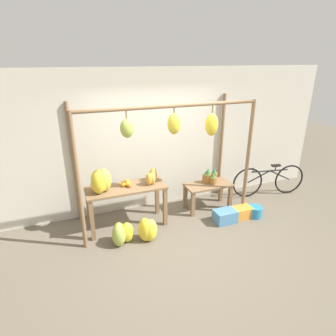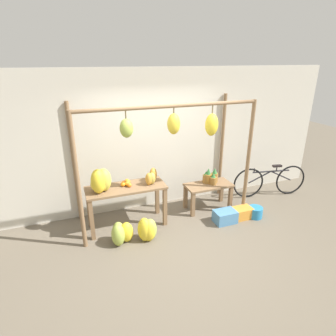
# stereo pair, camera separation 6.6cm
# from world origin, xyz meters

# --- Properties ---
(ground_plane) EXTENTS (20.00, 20.00, 0.00)m
(ground_plane) POSITION_xyz_m (0.00, 0.00, 0.00)
(ground_plane) COLOR #665B4C
(shop_wall_back) EXTENTS (8.00, 0.08, 2.80)m
(shop_wall_back) POSITION_xyz_m (0.00, 1.61, 1.40)
(shop_wall_back) COLOR beige
(shop_wall_back) RESTS_ON ground_plane
(stall_awning) EXTENTS (3.17, 1.09, 2.27)m
(stall_awning) POSITION_xyz_m (0.05, 0.78, 1.61)
(stall_awning) COLOR brown
(stall_awning) RESTS_ON ground_plane
(display_table_main) EXTENTS (1.42, 0.56, 0.80)m
(display_table_main) POSITION_xyz_m (-0.74, 0.94, 0.65)
(display_table_main) COLOR brown
(display_table_main) RESTS_ON ground_plane
(display_table_side) EXTENTS (0.95, 0.46, 0.55)m
(display_table_side) POSITION_xyz_m (0.97, 0.99, 0.43)
(display_table_side) COLOR brown
(display_table_side) RESTS_ON ground_plane
(banana_pile_on_table) EXTENTS (0.45, 0.41, 0.43)m
(banana_pile_on_table) POSITION_xyz_m (-1.18, 0.90, 0.98)
(banana_pile_on_table) COLOR gold
(banana_pile_on_table) RESTS_ON display_table_main
(orange_pile) EXTENTS (0.20, 0.24, 0.10)m
(orange_pile) POSITION_xyz_m (-0.71, 1.00, 0.84)
(orange_pile) COLOR orange
(orange_pile) RESTS_ON display_table_main
(pineapple_cluster) EXTENTS (0.31, 0.26, 0.32)m
(pineapple_cluster) POSITION_xyz_m (1.03, 1.04, 0.67)
(pineapple_cluster) COLOR olive
(pineapple_cluster) RESTS_ON display_table_side
(banana_pile_ground_left) EXTENTS (0.40, 0.36, 0.40)m
(banana_pile_ground_left) POSITION_xyz_m (-0.97, 0.44, 0.19)
(banana_pile_ground_left) COLOR yellow
(banana_pile_ground_left) RESTS_ON ground_plane
(banana_pile_ground_right) EXTENTS (0.36, 0.34, 0.44)m
(banana_pile_ground_right) POSITION_xyz_m (-0.52, 0.36, 0.20)
(banana_pile_ground_right) COLOR #9EB247
(banana_pile_ground_right) RESTS_ON ground_plane
(fruit_crate_white) EXTENTS (0.41, 0.29, 0.24)m
(fruit_crate_white) POSITION_xyz_m (1.03, 0.39, 0.12)
(fruit_crate_white) COLOR #4C84B2
(fruit_crate_white) RESTS_ON ground_plane
(blue_bucket) EXTENTS (0.28, 0.28, 0.21)m
(blue_bucket) POSITION_xyz_m (1.69, 0.35, 0.11)
(blue_bucket) COLOR teal
(blue_bucket) RESTS_ON ground_plane
(parked_bicycle) EXTENTS (1.69, 0.35, 0.74)m
(parked_bicycle) POSITION_xyz_m (2.55, 1.03, 0.36)
(parked_bicycle) COLOR black
(parked_bicycle) RESTS_ON ground_plane
(papaya_pile) EXTENTS (0.32, 0.33, 0.26)m
(papaya_pile) POSITION_xyz_m (-0.26, 0.94, 0.92)
(papaya_pile) COLOR #B2993D
(papaya_pile) RESTS_ON display_table_main
(fruit_crate_purple) EXTENTS (0.37, 0.26, 0.21)m
(fruit_crate_purple) POSITION_xyz_m (1.43, 0.41, 0.11)
(fruit_crate_purple) COLOR orange
(fruit_crate_purple) RESTS_ON ground_plane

